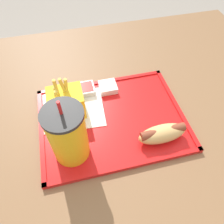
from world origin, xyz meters
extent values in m
plane|color=gray|center=(0.00, 0.00, 0.00)|extent=(8.00, 8.00, 0.00)
cube|color=brown|center=(0.00, 0.00, 0.37)|extent=(1.19, 0.93, 0.75)
cube|color=red|center=(0.04, 0.04, 0.75)|extent=(0.41, 0.31, 0.01)
cube|color=red|center=(0.04, -0.11, 0.76)|extent=(0.41, 0.01, 0.00)
cube|color=red|center=(0.04, 0.19, 0.76)|extent=(0.41, 0.01, 0.00)
cube|color=red|center=(-0.16, 0.04, 0.76)|extent=(0.01, 0.31, 0.00)
cube|color=red|center=(0.24, 0.04, 0.76)|extent=(0.01, 0.31, 0.00)
cube|color=white|center=(0.14, -0.02, 0.76)|extent=(0.19, 0.16, 0.00)
cylinder|color=gold|center=(0.16, 0.11, 0.83)|extent=(0.09, 0.09, 0.15)
cylinder|color=#262626|center=(0.16, 0.11, 0.91)|extent=(0.09, 0.09, 0.01)
cylinder|color=red|center=(0.16, 0.11, 0.93)|extent=(0.01, 0.01, 0.03)
ellipsoid|color=tan|center=(-0.07, 0.13, 0.78)|extent=(0.13, 0.05, 0.05)
cylinder|color=brown|center=(-0.07, 0.13, 0.79)|extent=(0.12, 0.03, 0.02)
cube|color=gold|center=(0.16, -0.02, 0.79)|extent=(0.10, 0.08, 0.08)
cylinder|color=#E5C14C|center=(0.15, -0.03, 0.83)|extent=(0.02, 0.01, 0.09)
cylinder|color=#E5C14C|center=(0.17, -0.02, 0.84)|extent=(0.01, 0.01, 0.09)
cylinder|color=#E5C14C|center=(0.15, -0.03, 0.84)|extent=(0.02, 0.02, 0.08)
cylinder|color=#E5C14C|center=(0.17, -0.02, 0.82)|extent=(0.01, 0.01, 0.07)
cylinder|color=#E5C14C|center=(0.18, -0.01, 0.82)|extent=(0.02, 0.02, 0.07)
cylinder|color=#E5C14C|center=(0.18, -0.02, 0.82)|extent=(0.01, 0.02, 0.07)
cube|color=silver|center=(0.03, -0.08, 0.77)|extent=(0.05, 0.05, 0.02)
cube|color=white|center=(0.03, -0.08, 0.77)|extent=(0.04, 0.04, 0.00)
cube|color=silver|center=(0.09, -0.08, 0.77)|extent=(0.05, 0.05, 0.02)
cube|color=#B21914|center=(0.09, -0.08, 0.77)|extent=(0.04, 0.04, 0.00)
camera|label=1|loc=(0.13, 0.39, 1.26)|focal=35.00mm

